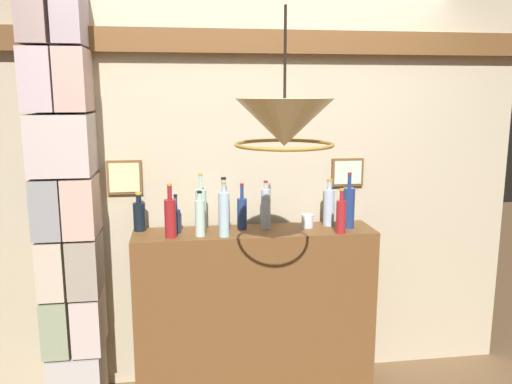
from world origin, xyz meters
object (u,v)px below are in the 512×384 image
at_px(liquor_bottle_rye, 170,217).
at_px(liquor_bottle_sherry, 349,207).
at_px(liquor_bottle_rum, 329,206).
at_px(liquor_bottle_amaro, 341,216).
at_px(liquor_bottle_tequila, 176,220).
at_px(liquor_bottle_port, 224,208).
at_px(liquor_bottle_brandy, 266,208).
at_px(liquor_bottle_scotch, 242,212).
at_px(glass_tumbler_rocks, 307,221).
at_px(liquor_bottle_vodka, 200,217).
at_px(pendant_lamp, 284,124).
at_px(liquor_bottle_mezcal, 139,215).
at_px(liquor_bottle_whiskey, 201,209).
at_px(liquor_bottle_bourbon, 224,214).

bearing_deg(liquor_bottle_rye, liquor_bottle_sherry, 3.33).
bearing_deg(liquor_bottle_rum, liquor_bottle_amaro, -84.06).
distance_m(liquor_bottle_tequila, liquor_bottle_amaro, 0.98).
height_order(liquor_bottle_port, liquor_bottle_brandy, liquor_bottle_port).
xyz_separation_m(liquor_bottle_scotch, liquor_bottle_sherry, (0.66, -0.06, 0.03)).
height_order(liquor_bottle_rye, glass_tumbler_rocks, liquor_bottle_rye).
xyz_separation_m(liquor_bottle_amaro, liquor_bottle_brandy, (-0.43, 0.17, 0.02)).
height_order(liquor_bottle_vodka, liquor_bottle_amaro, same).
relative_size(glass_tumbler_rocks, pendant_lamp, 0.14).
bearing_deg(liquor_bottle_brandy, liquor_bottle_scotch, 175.13).
distance_m(liquor_bottle_sherry, pendant_lamp, 1.19).
xyz_separation_m(liquor_bottle_mezcal, liquor_bottle_whiskey, (0.37, -0.04, 0.04)).
distance_m(liquor_bottle_vodka, liquor_bottle_rum, 0.83).
relative_size(liquor_bottle_bourbon, pendant_lamp, 0.57).
bearing_deg(glass_tumbler_rocks, liquor_bottle_rye, -172.76).
height_order(liquor_bottle_mezcal, pendant_lamp, pendant_lamp).
xyz_separation_m(liquor_bottle_rum, liquor_bottle_amaro, (0.02, -0.19, -0.02)).
height_order(liquor_bottle_mezcal, glass_tumbler_rocks, liquor_bottle_mezcal).
bearing_deg(liquor_bottle_scotch, pendant_lamp, -85.53).
relative_size(liquor_bottle_whiskey, glass_tumbler_rocks, 4.27).
bearing_deg(liquor_bottle_amaro, liquor_bottle_mezcal, 169.02).
bearing_deg(liquor_bottle_scotch, liquor_bottle_sherry, -5.39).
distance_m(liquor_bottle_mezcal, liquor_bottle_port, 0.52).
bearing_deg(liquor_bottle_amaro, liquor_bottle_rum, 95.94).
height_order(liquor_bottle_tequila, liquor_bottle_vodka, liquor_bottle_vodka).
height_order(liquor_bottle_brandy, liquor_bottle_sherry, liquor_bottle_sherry).
relative_size(liquor_bottle_vodka, liquor_bottle_rum, 0.90).
xyz_separation_m(liquor_bottle_rye, glass_tumbler_rocks, (0.84, 0.11, -0.08)).
xyz_separation_m(liquor_bottle_vodka, liquor_bottle_rum, (0.82, 0.13, 0.01)).
height_order(liquor_bottle_whiskey, liquor_bottle_vodka, liquor_bottle_whiskey).
xyz_separation_m(liquor_bottle_brandy, pendant_lamp, (-0.07, -0.92, 0.57)).
bearing_deg(liquor_bottle_rum, liquor_bottle_tequila, -177.10).
bearing_deg(liquor_bottle_tequila, liquor_bottle_rye, -109.71).
bearing_deg(liquor_bottle_brandy, liquor_bottle_rum, 3.16).
relative_size(liquor_bottle_scotch, pendant_lamp, 0.50).
distance_m(liquor_bottle_rum, liquor_bottle_brandy, 0.41).
bearing_deg(liquor_bottle_whiskey, liquor_bottle_vodka, -95.45).
distance_m(liquor_bottle_scotch, liquor_bottle_rye, 0.45).
bearing_deg(liquor_bottle_rye, liquor_bottle_mezcal, 136.70).
xyz_separation_m(liquor_bottle_whiskey, liquor_bottle_bourbon, (0.13, -0.16, 0.00)).
xyz_separation_m(liquor_bottle_tequila, liquor_bottle_amaro, (0.97, -0.14, 0.02)).
relative_size(liquor_bottle_sherry, pendant_lamp, 0.60).
bearing_deg(liquor_bottle_port, liquor_bottle_mezcal, -178.58).
bearing_deg(liquor_bottle_whiskey, liquor_bottle_mezcal, 173.60).
distance_m(liquor_bottle_tequila, liquor_bottle_port, 0.31).
xyz_separation_m(liquor_bottle_mezcal, liquor_bottle_port, (0.52, 0.01, 0.03)).
bearing_deg(liquor_bottle_port, liquor_bottle_amaro, -19.82).
bearing_deg(pendant_lamp, liquor_bottle_rye, 122.16).
distance_m(liquor_bottle_whiskey, liquor_bottle_rum, 0.80).
xyz_separation_m(glass_tumbler_rocks, pendant_lamp, (-0.34, -0.91, 0.66)).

